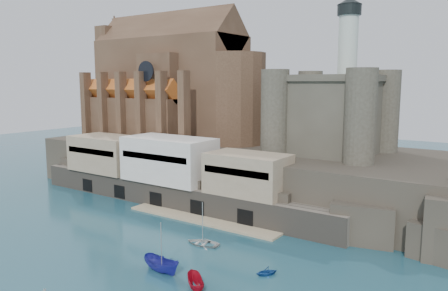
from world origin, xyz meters
TOP-DOWN VIEW (x-y plane):
  - ground at (0.00, 0.00)m, footprint 300.00×300.00m
  - promontory at (-0.19, 39.37)m, footprint 100.00×36.00m
  - quay at (-10.19, 23.07)m, footprint 70.00×12.00m
  - church at (-24.13, 41.85)m, footprint 47.00×25.93m
  - castle_keep at (16.08, 41.08)m, footprint 21.20×21.20m
  - boat_2 at (10.39, -1.04)m, footprint 2.50×2.45m
  - boat_5 at (16.55, -2.06)m, footprint 2.38×2.38m
  - boat_6 at (9.02, 9.27)m, footprint 1.55×3.78m
  - boat_7 at (21.73, 5.63)m, footprint 2.79×2.59m

SIDE VIEW (x-z plane):
  - ground at x=0.00m, z-range 0.00..0.00m
  - boat_2 at x=10.39m, z-range -2.96..2.96m
  - boat_5 at x=16.55m, z-range -2.21..2.21m
  - boat_6 at x=9.02m, z-range -2.57..2.57m
  - boat_7 at x=21.73m, z-range -1.38..1.38m
  - promontory at x=-0.19m, z-range -0.08..9.92m
  - quay at x=-10.19m, z-range -0.46..12.59m
  - castle_keep at x=16.08m, z-range 3.66..32.96m
  - church at x=-24.13m, z-range 6.88..37.38m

